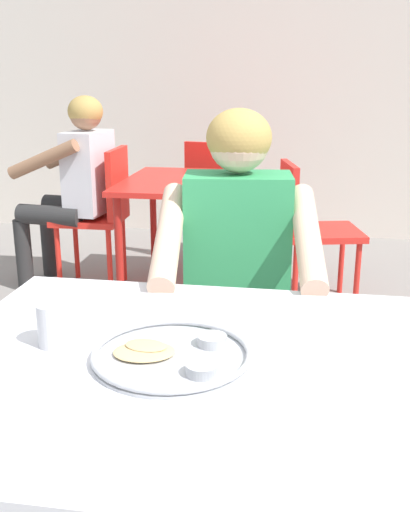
% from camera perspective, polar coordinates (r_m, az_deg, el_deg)
% --- Properties ---
extents(back_wall, '(12.00, 0.12, 3.40)m').
position_cam_1_polar(back_wall, '(5.02, 6.38, 21.42)').
color(back_wall, silver).
rests_on(back_wall, ground).
extents(table_foreground, '(1.07, 0.91, 0.74)m').
position_cam_1_polar(table_foreground, '(1.28, -2.06, -12.85)').
color(table_foreground, silver).
rests_on(table_foreground, ground).
extents(thali_tray, '(0.33, 0.33, 0.03)m').
position_cam_1_polar(thali_tray, '(1.25, -3.12, -9.30)').
color(thali_tray, '#B7BABF').
rests_on(thali_tray, table_foreground).
extents(drinking_cup, '(0.07, 0.07, 0.10)m').
position_cam_1_polar(drinking_cup, '(1.33, -14.28, -6.22)').
color(drinking_cup, silver).
rests_on(drinking_cup, table_foreground).
extents(chair_foreground, '(0.46, 0.47, 0.84)m').
position_cam_1_polar(chair_foreground, '(2.18, 3.11, -5.14)').
color(chair_foreground, red).
rests_on(chair_foreground, ground).
extents(diner_foreground, '(0.53, 0.58, 1.20)m').
position_cam_1_polar(diner_foreground, '(1.89, 3.07, -1.15)').
color(diner_foreground, '#303030').
rests_on(diner_foreground, ground).
extents(table_background_red, '(0.94, 0.90, 0.71)m').
position_cam_1_polar(table_background_red, '(3.53, -0.12, 6.03)').
color(table_background_red, red).
rests_on(table_background_red, ground).
extents(chair_red_left, '(0.41, 0.40, 0.88)m').
position_cam_1_polar(chair_red_left, '(3.73, -9.78, 4.47)').
color(chair_red_left, red).
rests_on(chair_red_left, ground).
extents(chair_red_right, '(0.51, 0.48, 0.83)m').
position_cam_1_polar(chair_red_right, '(3.47, 9.82, 3.08)').
color(chair_red_right, red).
rests_on(chair_red_right, ground).
extents(chair_red_far, '(0.49, 0.47, 0.86)m').
position_cam_1_polar(chair_red_far, '(4.22, 1.20, 6.06)').
color(chair_red_far, red).
rests_on(chair_red_far, ground).
extents(patron_background, '(0.58, 0.54, 1.18)m').
position_cam_1_polar(patron_background, '(3.74, -12.27, 7.46)').
color(patron_background, '#2A2A2A').
rests_on(patron_background, ground).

